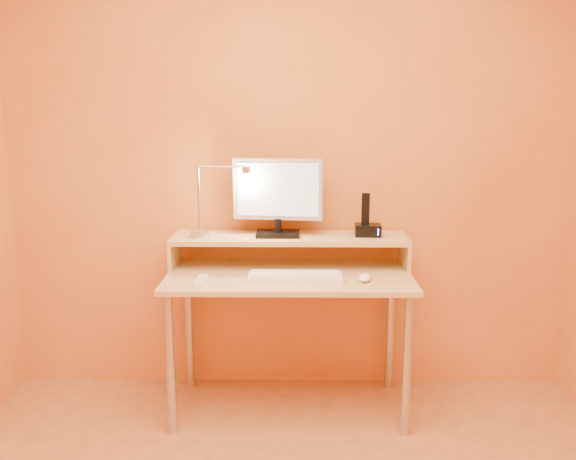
{
  "coord_description": "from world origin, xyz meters",
  "views": [
    {
      "loc": [
        0.03,
        -1.67,
        1.53
      ],
      "look_at": [
        -0.0,
        1.13,
        0.95
      ],
      "focal_mm": 37.36,
      "sensor_mm": 36.0,
      "label": 1
    }
  ],
  "objects_px": {
    "phone_dock": "(368,230)",
    "mouse": "(365,278)",
    "monitor_panel": "(278,189)",
    "keyboard": "(295,277)",
    "remote_control": "(201,281)",
    "lamp_base": "(200,234)"
  },
  "relations": [
    {
      "from": "lamp_base",
      "to": "mouse",
      "type": "relative_size",
      "value": 0.96
    },
    {
      "from": "phone_dock",
      "to": "mouse",
      "type": "xyz_separation_m",
      "value": [
        -0.04,
        -0.28,
        -0.17
      ]
    },
    {
      "from": "lamp_base",
      "to": "keyboard",
      "type": "height_order",
      "value": "lamp_base"
    },
    {
      "from": "lamp_base",
      "to": "phone_dock",
      "type": "xyz_separation_m",
      "value": [
        0.86,
        0.03,
        0.02
      ]
    },
    {
      "from": "phone_dock",
      "to": "keyboard",
      "type": "height_order",
      "value": "phone_dock"
    },
    {
      "from": "monitor_panel",
      "to": "phone_dock",
      "type": "relative_size",
      "value": 3.5
    },
    {
      "from": "monitor_panel",
      "to": "keyboard",
      "type": "distance_m",
      "value": 0.47
    },
    {
      "from": "remote_control",
      "to": "phone_dock",
      "type": "bearing_deg",
      "value": 22.63
    },
    {
      "from": "lamp_base",
      "to": "keyboard",
      "type": "relative_size",
      "value": 0.22
    },
    {
      "from": "keyboard",
      "to": "lamp_base",
      "type": "bearing_deg",
      "value": 156.33
    },
    {
      "from": "keyboard",
      "to": "remote_control",
      "type": "xyz_separation_m",
      "value": [
        -0.44,
        -0.07,
        -0.0
      ]
    },
    {
      "from": "monitor_panel",
      "to": "lamp_base",
      "type": "relative_size",
      "value": 4.54
    },
    {
      "from": "lamp_base",
      "to": "mouse",
      "type": "bearing_deg",
      "value": -16.77
    },
    {
      "from": "monitor_panel",
      "to": "phone_dock",
      "type": "bearing_deg",
      "value": 5.24
    },
    {
      "from": "phone_dock",
      "to": "keyboard",
      "type": "xyz_separation_m",
      "value": [
        -0.37,
        -0.25,
        -0.18
      ]
    },
    {
      "from": "keyboard",
      "to": "remote_control",
      "type": "height_order",
      "value": "keyboard"
    },
    {
      "from": "monitor_panel",
      "to": "mouse",
      "type": "height_order",
      "value": "monitor_panel"
    },
    {
      "from": "phone_dock",
      "to": "remote_control",
      "type": "relative_size",
      "value": 0.77
    },
    {
      "from": "lamp_base",
      "to": "mouse",
      "type": "height_order",
      "value": "lamp_base"
    },
    {
      "from": "phone_dock",
      "to": "mouse",
      "type": "height_order",
      "value": "phone_dock"
    },
    {
      "from": "monitor_panel",
      "to": "keyboard",
      "type": "height_order",
      "value": "monitor_panel"
    },
    {
      "from": "remote_control",
      "to": "monitor_panel",
      "type": "bearing_deg",
      "value": 44.32
    }
  ]
}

